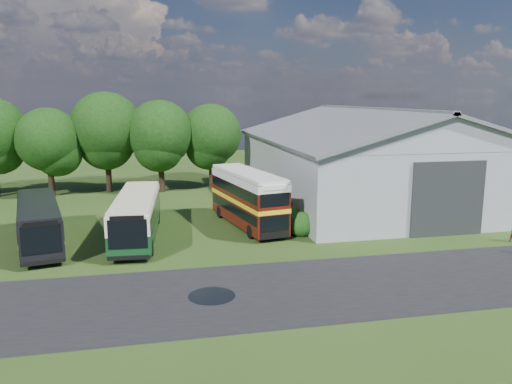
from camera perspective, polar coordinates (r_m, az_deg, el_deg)
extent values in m
plane|color=#203A12|center=(26.69, -2.65, -9.13)|extent=(120.00, 120.00, 0.00)
cube|color=black|center=(24.62, 5.56, -10.93)|extent=(60.00, 8.00, 0.02)
cylinder|color=black|center=(23.73, -5.08, -11.79)|extent=(2.20, 2.20, 0.01)
cube|color=gray|center=(45.44, 12.83, 2.54)|extent=(18.00, 24.00, 5.50)
cube|color=#2D3033|center=(35.07, 21.10, -0.75)|extent=(5.20, 0.18, 5.00)
cylinder|color=black|center=(49.65, -22.34, 1.25)|extent=(0.56, 0.56, 3.06)
sphere|color=black|center=(49.22, -22.66, 5.55)|extent=(5.78, 5.78, 5.78)
cylinder|color=black|center=(50.24, -16.50, 2.04)|extent=(0.56, 0.56, 3.60)
sphere|color=black|center=(49.79, -16.77, 7.05)|extent=(6.80, 6.80, 6.80)
cylinder|color=black|center=(49.13, -10.75, 1.94)|extent=(0.56, 0.56, 3.31)
sphere|color=black|center=(48.68, -10.92, 6.65)|extent=(6.26, 6.26, 6.26)
cylinder|color=black|center=(50.29, -5.07, 2.21)|extent=(0.56, 0.56, 3.17)
sphere|color=black|center=(49.86, -5.14, 6.61)|extent=(5.98, 5.98, 5.98)
sphere|color=#194714|center=(33.50, 5.15, -4.97)|extent=(1.70, 1.70, 1.70)
sphere|color=#194714|center=(35.35, 4.18, -4.11)|extent=(1.60, 1.60, 1.60)
sphere|color=#194714|center=(37.21, 3.32, -3.34)|extent=(1.80, 1.80, 1.80)
cube|color=#0E3619|center=(33.14, -13.46, -2.55)|extent=(3.21, 10.72, 2.63)
cube|color=#431009|center=(35.34, -0.97, -0.58)|extent=(4.01, 9.44, 3.67)
cube|color=black|center=(33.69, -23.57, -3.10)|extent=(4.46, 10.30, 2.49)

